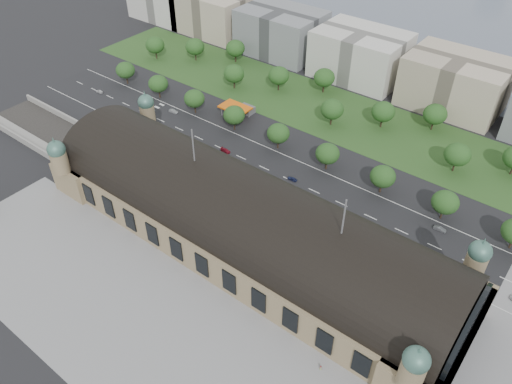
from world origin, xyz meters
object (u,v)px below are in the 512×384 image
Objects in this scene: parked_car_0 at (139,131)px; parked_car_5 at (207,164)px; traffic_car_1 at (173,111)px; petrol_station at (241,109)px; traffic_car_5 at (440,229)px; bus_west at (272,190)px; traffic_car_3 at (225,150)px; parked_car_3 at (206,172)px; parked_car_1 at (148,136)px; parked_car_6 at (241,190)px; traffic_car_4 at (292,179)px; traffic_car_0 at (100,91)px; parked_car_2 at (194,158)px; bus_mid at (298,203)px; pedestrian_0 at (321,368)px; bus_east at (385,240)px; parked_car_4 at (181,156)px; traffic_car_2 at (199,146)px.

parked_car_0 is 40.80m from parked_car_5.
traffic_car_1 is at bearing 152.33° from parked_car_0.
traffic_car_5 is (104.12, -18.63, -2.23)m from petrol_station.
traffic_car_3 is at bearing 74.45° from bus_west.
petrol_station is 3.34× the size of parked_car_3.
traffic_car_3 is at bearing 87.06° from parked_car_1.
parked_car_6 is at bearing -125.69° from traffic_car_3.
petrol_station is at bearing -120.10° from traffic_car_4.
traffic_car_0 is 0.88× the size of traffic_car_1.
traffic_car_1 is 0.85× the size of parked_car_2.
traffic_car_4 is 0.96× the size of parked_car_3.
bus_mid reaches higher than traffic_car_0.
traffic_car_5 is 70.98m from pedestrian_0.
parked_car_1 is at bearing -79.28° from traffic_car_4.
parked_car_3 is at bearing -126.06° from traffic_car_1.
bus_east reaches higher than traffic_car_3.
traffic_car_0 is at bearing -125.78° from parked_car_4.
parked_car_4 reaches higher than traffic_car_1.
parked_car_1 is 66.00m from bus_west.
traffic_car_4 is at bearing 78.69° from parked_car_1.
traffic_car_1 is at bearing -142.51° from parked_car_3.
petrol_station is 1.20× the size of bus_mid.
bus_west is at bearing 63.26° from parked_car_0.
parked_car_2 is at bearing 152.89° from traffic_car_3.
parked_car_4 is 3.08× the size of pedestrian_0.
pedestrian_0 reaches higher than parked_car_2.
bus_east reaches higher than traffic_car_5.
petrol_station reaches higher than parked_car_0.
pedestrian_0 is (53.82, -51.19, -1.06)m from bus_west.
traffic_car_0 is 0.72× the size of parked_car_1.
bus_mid is at bearing 105.60° from pedestrian_0.
parked_car_3 is at bearing 100.32° from bus_east.
pedestrian_0 is at bearing -124.76° from traffic_car_3.
parked_car_0 is 2.68× the size of pedestrian_0.
traffic_car_3 is at bearing 86.77° from traffic_car_0.
bus_mid reaches higher than traffic_car_5.
parked_car_1 is (-23.05, -7.46, 0.03)m from traffic_car_2.
traffic_car_2 is 1.11× the size of parked_car_6.
traffic_car_5 is 0.82× the size of parked_car_2.
bus_west is (31.89, -10.18, 1.19)m from traffic_car_3.
parked_car_2 reaches higher than parked_car_3.
traffic_car_1 is (43.26, 8.82, 0.06)m from traffic_car_0.
traffic_car_2 is 0.41× the size of bus_east.
parked_car_2 is 1.06× the size of parked_car_4.
traffic_car_2 is 1.01× the size of parked_car_2.
bus_west is (31.25, 2.00, 1.17)m from parked_car_5.
parked_car_3 is at bearing 104.24° from bus_west.
parked_car_1 is 27.61m from parked_car_2.
traffic_car_2 is at bearing -150.31° from parked_car_5.
traffic_car_1 is 0.39× the size of bus_mid.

